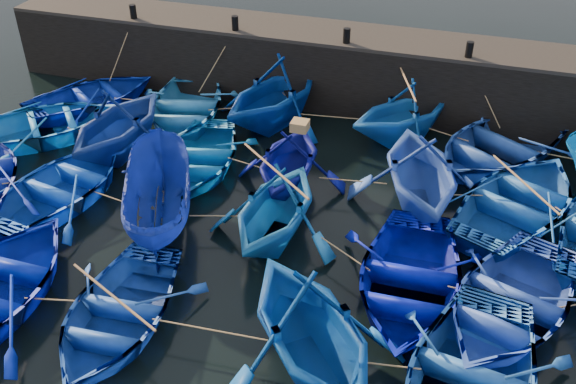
% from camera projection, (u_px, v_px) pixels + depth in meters
% --- Properties ---
extents(ground, '(120.00, 120.00, 0.00)m').
position_uv_depth(ground, '(247.00, 287.00, 15.40)').
color(ground, black).
rests_on(ground, ground).
extents(quay_wall, '(26.00, 2.50, 2.50)m').
position_uv_depth(quay_wall, '(350.00, 71.00, 22.97)').
color(quay_wall, black).
rests_on(quay_wall, ground).
extents(quay_top, '(26.00, 2.50, 0.12)m').
position_uv_depth(quay_top, '(352.00, 35.00, 22.24)').
color(quay_top, black).
rests_on(quay_top, quay_wall).
extents(bollard_0, '(0.24, 0.24, 0.50)m').
position_uv_depth(bollard_0, '(133.00, 12.00, 23.38)').
color(bollard_0, black).
rests_on(bollard_0, quay_top).
extents(bollard_1, '(0.24, 0.24, 0.50)m').
position_uv_depth(bollard_1, '(235.00, 23.00, 22.37)').
color(bollard_1, black).
rests_on(bollard_1, quay_top).
extents(bollard_2, '(0.24, 0.24, 0.50)m').
position_uv_depth(bollard_2, '(347.00, 36.00, 21.35)').
color(bollard_2, black).
rests_on(bollard_2, quay_top).
extents(bollard_3, '(0.24, 0.24, 0.50)m').
position_uv_depth(bollard_3, '(469.00, 49.00, 20.34)').
color(bollard_3, black).
rests_on(bollard_3, quay_top).
extents(boat_0, '(5.48, 5.80, 0.98)m').
position_uv_depth(boat_0, '(92.00, 96.00, 22.98)').
color(boat_0, navy).
rests_on(boat_0, ground).
extents(boat_1, '(4.97, 6.02, 1.09)m').
position_uv_depth(boat_1, '(184.00, 107.00, 22.17)').
color(boat_1, blue).
rests_on(boat_1, ground).
extents(boat_2, '(5.42, 5.80, 2.47)m').
position_uv_depth(boat_2, '(274.00, 92.00, 21.54)').
color(boat_2, navy).
rests_on(boat_2, ground).
extents(boat_3, '(5.18, 5.21, 2.08)m').
position_uv_depth(boat_3, '(403.00, 111.00, 20.81)').
color(boat_3, blue).
rests_on(boat_3, ground).
extents(boat_4, '(6.52, 6.99, 1.18)m').
position_uv_depth(boat_4, '(498.00, 145.00, 19.90)').
color(boat_4, navy).
rests_on(boat_4, ground).
extents(boat_6, '(6.34, 6.27, 1.08)m').
position_uv_depth(boat_6, '(44.00, 124.00, 21.11)').
color(boat_6, blue).
rests_on(boat_6, ground).
extents(boat_7, '(4.18, 4.73, 2.33)m').
position_uv_depth(boat_7, '(118.00, 122.00, 19.92)').
color(boat_7, navy).
rests_on(boat_7, ground).
extents(boat_8, '(4.09, 5.04, 0.92)m').
position_uv_depth(boat_8, '(201.00, 156.00, 19.60)').
color(boat_8, '#0A60B1').
rests_on(boat_8, ground).
extents(boat_9, '(3.52, 4.01, 2.00)m').
position_uv_depth(boat_9, '(289.00, 159.00, 18.38)').
color(boat_9, '#060C73').
rests_on(boat_9, ground).
extents(boat_10, '(5.17, 5.57, 2.40)m').
position_uv_depth(boat_10, '(422.00, 170.00, 17.55)').
color(boat_10, '#264AAE').
rests_on(boat_10, ground).
extents(boat_11, '(5.64, 6.42, 1.11)m').
position_uv_depth(boat_11, '(520.00, 201.00, 17.43)').
color(boat_11, '#124BA1').
rests_on(boat_11, ground).
extents(boat_14, '(4.38, 5.53, 1.03)m').
position_uv_depth(boat_14, '(62.00, 186.00, 18.12)').
color(boat_14, blue).
rests_on(boat_14, ground).
extents(boat_15, '(3.56, 5.02, 1.82)m').
position_uv_depth(boat_15, '(157.00, 198.00, 16.91)').
color(boat_15, navy).
rests_on(boat_15, ground).
extents(boat_16, '(3.76, 4.28, 2.13)m').
position_uv_depth(boat_16, '(275.00, 206.00, 16.34)').
color(boat_16, '#115CA5').
rests_on(boat_16, ground).
extents(boat_17, '(3.79, 5.18, 1.05)m').
position_uv_depth(boat_17, '(408.00, 279.00, 14.87)').
color(boat_17, '#000A93').
rests_on(boat_17, ground).
extents(boat_18, '(5.04, 5.91, 1.04)m').
position_uv_depth(boat_18, '(510.00, 301.00, 14.28)').
color(boat_18, '#2143B9').
rests_on(boat_18, ground).
extents(boat_22, '(3.58, 4.76, 0.94)m').
position_uv_depth(boat_22, '(116.00, 313.00, 14.04)').
color(boat_22, '#143F9C').
rests_on(boat_22, ground).
extents(boat_23, '(6.00, 6.05, 2.41)m').
position_uv_depth(boat_23, '(310.00, 328.00, 12.67)').
color(boat_23, '#054090').
rests_on(boat_23, ground).
extents(boat_24, '(4.43, 5.67, 1.07)m').
position_uv_depth(boat_24, '(468.00, 381.00, 12.42)').
color(boat_24, '#154B9B').
rests_on(boat_24, ground).
extents(wooden_crate, '(0.46, 0.44, 0.28)m').
position_uv_depth(wooden_crate, '(300.00, 126.00, 17.66)').
color(wooden_crate, olive).
rests_on(wooden_crate, boat_9).
extents(mooring_ropes, '(17.53, 11.98, 2.10)m').
position_uv_depth(mooring_ropes, '(301.00, 156.00, 18.76)').
color(mooring_ropes, tan).
rests_on(mooring_ropes, ground).
extents(loose_oars, '(10.60, 12.53, 1.26)m').
position_uv_depth(loose_oars, '(345.00, 172.00, 16.70)').
color(loose_oars, '#99724C').
rests_on(loose_oars, ground).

